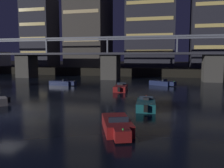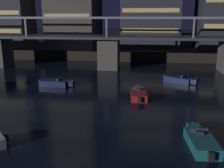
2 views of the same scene
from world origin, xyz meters
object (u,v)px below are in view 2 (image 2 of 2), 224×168
Objects in this scene: tower_central at (151,1)px; speedboat_far_right at (139,94)px; speedboat_mid_left at (201,141)px; river_bridge at (109,47)px; speedboat_mid_right at (180,80)px; speedboat_near_center at (56,83)px; tower_west_low at (10,3)px.

tower_central reaches higher than speedboat_far_right.
speedboat_far_right is (-4.99, 11.73, 0.00)m from speedboat_mid_left.
river_bridge reaches higher than speedboat_mid_right.
river_bridge is at bearing 67.17° from speedboat_near_center.
speedboat_far_right is (11.66, -4.08, 0.00)m from speedboat_near_center.
tower_west_low is at bearing 135.53° from speedboat_far_right.
speedboat_far_right is (6.02, -17.48, -3.67)m from river_bridge.
speedboat_mid_left is at bearing -66.97° from speedboat_far_right.
tower_central is at bearing 67.48° from speedboat_near_center.
speedboat_near_center and speedboat_mid_right have the same top height.
tower_central is 4.49× the size of speedboat_mid_right.
tower_central is 4.18× the size of speedboat_far_right.
speedboat_mid_right is at bearing 87.73° from speedboat_mid_left.
speedboat_mid_left and speedboat_mid_right have the same top height.
river_bridge is 21.61m from tower_central.
river_bridge is at bearing -27.74° from tower_west_low.
speedboat_near_center is at bearing -166.37° from speedboat_mid_right.
speedboat_near_center is (19.73, -26.74, -12.01)m from tower_west_low.
tower_west_low reaches higher than speedboat_far_right.
river_bridge is 29.85m from tower_west_low.
tower_central is 37.87m from speedboat_far_right.
tower_west_low is at bearing 152.26° from river_bridge.
river_bridge is at bearing -112.30° from tower_central.
tower_west_low is 3.97× the size of speedboat_far_right.
speedboat_near_center is 1.00× the size of speedboat_mid_left.
river_bridge is 17.61× the size of speedboat_mid_left.
speedboat_far_right is (-5.78, -8.31, 0.00)m from speedboat_mid_right.
tower_west_low is 3.97× the size of speedboat_mid_left.
speedboat_mid_left is at bearing -85.74° from tower_central.
river_bridge is 31.43m from speedboat_mid_left.
speedboat_mid_left is (11.01, -29.21, -3.67)m from river_bridge.
river_bridge is at bearing 142.15° from speedboat_mid_right.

